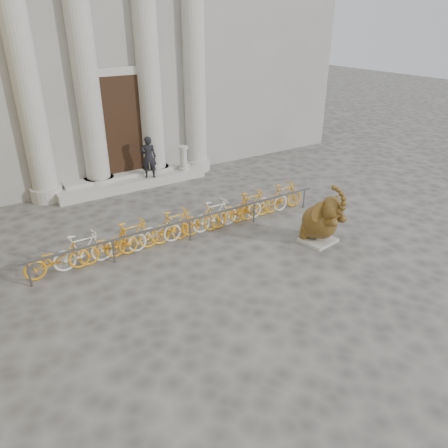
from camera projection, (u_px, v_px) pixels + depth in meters
ground at (283, 303)px, 10.47m from camera, size 80.00×80.00×0.00m
classical_building at (72, 21)px, 19.15m from camera, size 22.00×10.70×12.00m
entrance_steps at (132, 182)px, 17.49m from camera, size 6.00×1.20×0.36m
elephant_statue at (321, 221)px, 12.98m from camera, size 1.28×1.48×1.92m
bike_rack at (185, 223)px, 13.34m from camera, size 9.62×0.53×1.00m
pedestrian at (149, 157)px, 17.10m from camera, size 0.71×0.60×1.66m
balustrade_post at (183, 159)px, 18.05m from camera, size 0.41×0.41×1.02m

